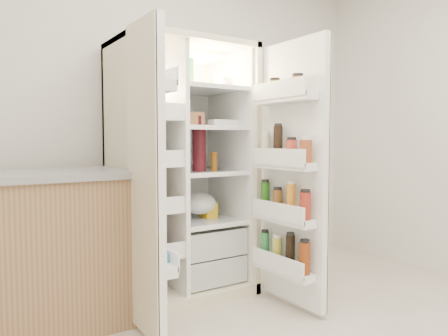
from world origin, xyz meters
TOP-DOWN VIEW (x-y plane):
  - wall_back at (0.00, 2.00)m, footprint 4.00×0.02m
  - refrigerator at (-0.02, 1.65)m, footprint 0.92×0.70m
  - freezer_door at (-0.54, 1.05)m, footprint 0.15×0.40m
  - fridge_door at (0.44, 0.96)m, footprint 0.17×0.58m
  - kitchen_counter at (-1.09, 1.53)m, footprint 1.28×0.68m

SIDE VIEW (x-z plane):
  - kitchen_counter at x=-1.09m, z-range 0.00..0.93m
  - refrigerator at x=-0.02m, z-range -0.16..1.64m
  - fridge_door at x=0.44m, z-range 0.01..1.73m
  - freezer_door at x=-0.54m, z-range 0.03..1.75m
  - wall_back at x=0.00m, z-range 0.00..2.70m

